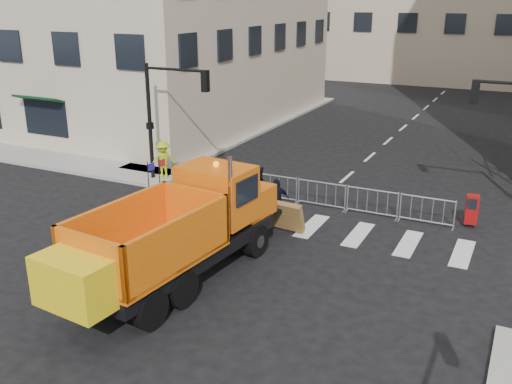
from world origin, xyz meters
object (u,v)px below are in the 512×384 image
at_px(cop_c, 277,200).
at_px(worker, 163,160).
at_px(cop_b, 257,191).
at_px(newspaper_box, 472,209).
at_px(plow_truck, 175,231).
at_px(cop_a, 238,212).

bearing_deg(cop_c, worker, -69.03).
bearing_deg(cop_b, cop_c, 169.04).
height_order(worker, newspaper_box, worker).
xyz_separation_m(plow_truck, cop_c, (0.66, 5.81, -0.82)).
distance_m(plow_truck, worker, 10.04).
relative_size(plow_truck, cop_a, 5.90).
bearing_deg(cop_a, cop_c, -151.41).
xyz_separation_m(cop_b, newspaper_box, (7.65, 2.49, -0.32)).
relative_size(cop_c, worker, 0.95).
relative_size(cop_a, cop_c, 0.99).
xyz_separation_m(worker, newspaper_box, (13.43, 0.50, -0.34)).
height_order(cop_c, worker, worker).
relative_size(plow_truck, cop_c, 5.84).
bearing_deg(plow_truck, worker, 42.77).
distance_m(plow_truck, cop_c, 5.90).
bearing_deg(plow_truck, cop_b, 8.17).
distance_m(cop_a, cop_b, 1.92).
xyz_separation_m(cop_b, cop_c, (0.93, -0.18, -0.18)).
bearing_deg(newspaper_box, cop_b, -170.24).
height_order(cop_a, newspaper_box, cop_a).
height_order(cop_c, newspaper_box, cop_c).
xyz_separation_m(plow_truck, cop_b, (-0.27, 5.99, -0.65)).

